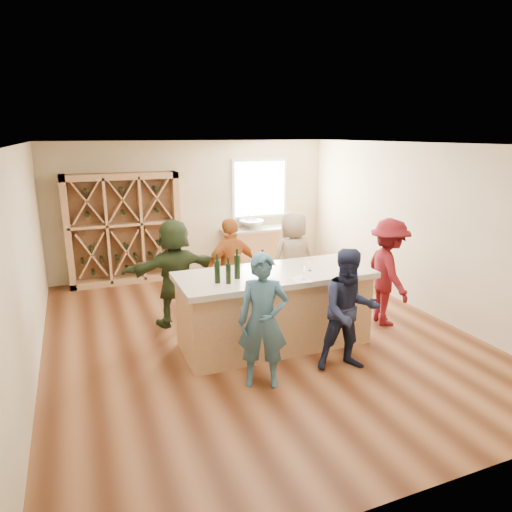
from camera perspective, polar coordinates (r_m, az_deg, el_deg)
name	(u,v)px	position (r m, az deg, el deg)	size (l,w,h in m)	color
floor	(255,335)	(7.08, -0.15, -9.89)	(6.00, 7.00, 0.10)	brown
ceiling	(255,140)	(6.42, -0.17, 14.28)	(6.00, 7.00, 0.10)	white
wall_back	(194,208)	(9.93, -7.82, 6.02)	(6.00, 0.10, 2.80)	beige
wall_front	(430,346)	(3.72, 20.91, -10.45)	(6.00, 0.10, 2.80)	beige
wall_left	(20,265)	(6.20, -27.37, -1.05)	(0.10, 7.00, 2.80)	beige
wall_right	(422,228)	(8.21, 20.06, 3.35)	(0.10, 7.00, 2.80)	beige
window_frame	(260,189)	(10.27, 0.44, 8.43)	(1.30, 0.06, 1.30)	white
window_pane	(260,189)	(10.24, 0.52, 8.41)	(1.18, 0.01, 1.18)	white
wine_rack	(124,229)	(9.46, -16.18, 3.26)	(2.20, 0.45, 2.20)	tan
back_counter_base	(260,249)	(10.22, 0.48, 0.88)	(1.60, 0.58, 0.86)	tan
back_counter_top	(260,229)	(10.12, 0.49, 3.40)	(1.70, 0.62, 0.06)	#B6AC96
sink	(251,224)	(10.02, -0.57, 4.00)	(0.54, 0.54, 0.19)	silver
faucet	(249,220)	(10.18, -0.94, 4.50)	(0.02, 0.02, 0.30)	silver
tasting_counter_base	(274,311)	(6.52, 2.30, -6.92)	(2.60, 1.00, 1.00)	tan
tasting_counter_top	(275,275)	(6.33, 2.36, -2.39)	(2.72, 1.12, 0.08)	#B6AC96
wine_bottle_a	(217,272)	(5.85, -4.86, -1.96)	(0.07, 0.07, 0.30)	black
wine_bottle_b	(228,274)	(5.82, -3.47, -2.21)	(0.07, 0.07, 0.27)	black
wine_bottle_c	(237,267)	(6.01, -2.36, -1.35)	(0.08, 0.08, 0.32)	black
wine_bottle_e	(263,266)	(6.08, 0.82, -1.26)	(0.07, 0.07, 0.30)	black
wine_glass_a	(265,278)	(5.77, 1.16, -2.71)	(0.07, 0.07, 0.20)	white
wine_glass_b	(304,273)	(6.03, 5.99, -2.11)	(0.07, 0.07, 0.17)	white
wine_glass_c	(339,269)	(6.28, 10.33, -1.59)	(0.06, 0.06, 0.17)	white
wine_glass_d	(310,265)	(6.41, 6.77, -1.13)	(0.06, 0.06, 0.16)	white
wine_glass_e	(344,262)	(6.58, 10.89, -0.79)	(0.07, 0.07, 0.19)	white
tasting_menu_a	(263,283)	(5.86, 0.89, -3.41)	(0.21, 0.29, 0.00)	white
tasting_menu_b	(301,279)	(6.04, 5.68, -2.93)	(0.22, 0.30, 0.00)	white
tasting_menu_c	(340,274)	(6.36, 10.51, -2.19)	(0.20, 0.27, 0.00)	white
person_near_left	(263,321)	(5.39, 0.89, -8.14)	(0.60, 0.44, 1.63)	#335972
person_near_right	(349,311)	(5.87, 11.60, -6.69)	(0.77, 0.42, 1.59)	#191E38
person_server	(388,272)	(7.41, 16.16, -1.96)	(1.09, 0.51, 1.69)	#590F14
person_far_mid	(231,269)	(7.38, -3.08, -1.58)	(0.97, 0.50, 1.65)	#994C19
person_far_right	(293,259)	(7.91, 4.66, -0.41)	(0.82, 0.53, 1.67)	gray
person_far_left	(175,272)	(7.21, -10.10, -2.03)	(1.57, 0.57, 1.70)	#263319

